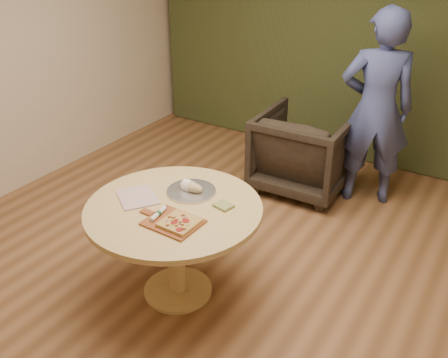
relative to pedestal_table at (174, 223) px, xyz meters
name	(u,v)px	position (x,y,z in m)	size (l,w,h in m)	color
room_shell	(196,116)	(0.13, 0.11, 0.79)	(5.04, 6.04, 2.84)	#8D5E38
curtain	(352,33)	(0.13, 3.01, 0.79)	(4.80, 0.14, 2.78)	#2D3518
pedestal_table	(174,223)	(0.00, 0.00, 0.00)	(1.23, 1.23, 0.75)	tan
pizza_paddle	(172,222)	(0.12, -0.17, 0.15)	(0.45, 0.29, 0.01)	brown
flatbread_pizza	(180,223)	(0.18, -0.18, 0.17)	(0.23, 0.23, 0.04)	tan
cutlery_roll	(158,214)	(0.00, -0.17, 0.17)	(0.05, 0.20, 0.03)	silver
newspaper	(138,197)	(-0.29, -0.04, 0.15)	(0.30, 0.25, 0.01)	silver
serving_tray	(191,191)	(-0.01, 0.23, 0.15)	(0.36, 0.36, 0.02)	silver
bread_roll	(190,186)	(-0.02, 0.23, 0.18)	(0.19, 0.09, 0.09)	tan
green_packet	(224,206)	(0.30, 0.18, 0.15)	(0.12, 0.10, 0.02)	olive
armchair	(304,148)	(0.11, 1.99, -0.16)	(0.88, 0.82, 0.90)	black
person_standing	(376,110)	(0.72, 2.13, 0.32)	(0.68, 0.45, 1.86)	#3B467B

